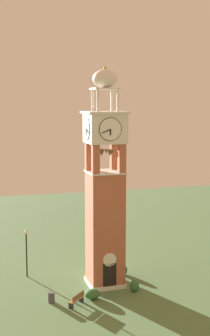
% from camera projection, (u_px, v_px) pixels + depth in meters
% --- Properties ---
extents(ground, '(80.00, 80.00, 0.00)m').
position_uv_depth(ground, '(105.00, 284.00, 39.36)').
color(ground, '#517547').
extents(clock_tower, '(3.30, 3.30, 17.83)m').
position_uv_depth(clock_tower, '(105.00, 197.00, 38.33)').
color(clock_tower, '#AD5B42').
rests_on(clock_tower, ground).
extents(park_bench, '(1.43, 1.45, 0.95)m').
position_uv_depth(park_bench, '(77.00, 299.00, 35.15)').
color(park_bench, brown).
rests_on(park_bench, ground).
extents(lamp_post, '(0.36, 0.36, 4.16)m').
position_uv_depth(lamp_post, '(26.00, 245.00, 40.63)').
color(lamp_post, black).
rests_on(lamp_post, ground).
extents(trash_bin, '(0.52, 0.52, 0.80)m').
position_uv_depth(trash_bin, '(51.00, 297.00, 35.70)').
color(trash_bin, '#4C4C51').
rests_on(trash_bin, ground).
extents(shrub_near_entry, '(1.19, 1.19, 0.73)m').
position_uv_depth(shrub_near_entry, '(92.00, 294.00, 36.42)').
color(shrub_near_entry, '#336638').
rests_on(shrub_near_entry, ground).
extents(shrub_left_of_tower, '(0.75, 0.75, 0.96)m').
position_uv_depth(shrub_left_of_tower, '(134.00, 286.00, 37.76)').
color(shrub_left_of_tower, '#336638').
rests_on(shrub_left_of_tower, ground).
extents(shrub_behind_bench, '(0.72, 0.72, 0.83)m').
position_uv_depth(shrub_behind_bench, '(123.00, 270.00, 41.47)').
color(shrub_behind_bench, '#336638').
rests_on(shrub_behind_bench, ground).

